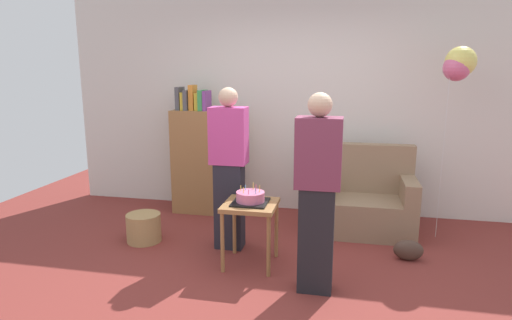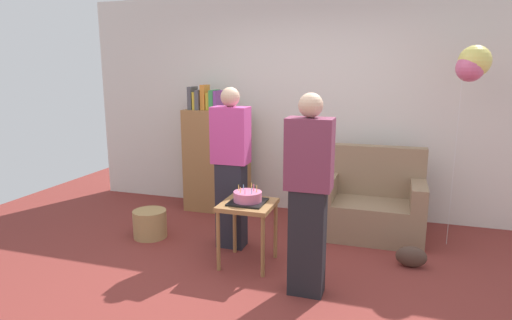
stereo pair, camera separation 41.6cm
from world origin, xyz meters
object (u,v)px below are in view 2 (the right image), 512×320
Objects in this scene: couch at (371,205)px; wicker_basket at (150,224)px; person_blowing_candles at (231,168)px; person_holding_cake at (308,195)px; bookshelf at (216,158)px; balloon_bunch at (473,64)px; side_table at (248,212)px; birthday_cake at (248,198)px; handbag at (411,257)px.

couch reaches higher than wicker_basket.
person_holding_cake is at bearing -47.11° from person_blowing_candles.
bookshelf is (-1.95, 0.28, 0.35)m from couch.
balloon_bunch is at bearing 0.60° from couch.
couch reaches higher than side_table.
side_table is 0.37× the size of person_blowing_candles.
person_blowing_candles reaches higher than side_table.
person_holding_cake is (0.63, -0.36, 0.18)m from birthday_cake.
person_holding_cake is 1.34m from handbag.
person_holding_cake reaches higher than birthday_cake.
birthday_cake is at bearing -149.45° from balloon_bunch.
balloon_bunch is (2.83, -0.27, 1.16)m from bookshelf.
birthday_cake is at bearing -164.81° from handbag.
bookshelf is 0.79× the size of balloon_bunch.
person_blowing_candles is 1.17m from person_holding_cake.
couch is at bearing 47.02° from birthday_cake.
balloon_bunch reaches higher than couch.
bookshelf is 2.64m from handbag.
couch is 1.84× the size of side_table.
bookshelf is 0.99× the size of person_blowing_candles.
couch is 1.63m from person_blowing_candles.
bookshelf is 1.67m from birthday_cake.
bookshelf is at bearing 171.94° from couch.
side_table reaches higher than handbag.
wicker_basket is at bearing 166.03° from side_table.
bookshelf reaches higher than wicker_basket.
couch is at bearing -8.06° from bookshelf.
person_blowing_candles is (0.61, -1.05, 0.15)m from bookshelf.
birthday_cake reaches higher than wicker_basket.
wicker_basket is 2.69m from handbag.
bookshelf is 4.46× the size of wicker_basket.
birthday_cake is at bearing -13.96° from wicker_basket.
balloon_bunch is (1.92, 1.14, 1.34)m from side_table.
wicker_basket is (-1.23, 0.31, -0.36)m from side_table.
balloon_bunch reaches higher than person_blowing_candles.
birthday_cake is 0.50m from person_blowing_candles.
balloon_bunch is (1.30, 1.50, 1.02)m from person_holding_cake.
handbag is (1.46, 0.40, -0.55)m from birthday_cake.
wicker_basket is (-1.86, 0.67, -0.68)m from person_holding_cake.
birthday_cake is 1.61m from handbag.
balloon_bunch is at bearing -5.40° from bookshelf.
person_blowing_candles is 4.53× the size of wicker_basket.
birthday_cake is (0.90, -1.40, -0.04)m from bookshelf.
handbag is (1.76, 0.04, -0.73)m from person_blowing_candles.
handbag is (1.46, 0.40, -0.41)m from side_table.
bookshelf is 2.68× the size of side_table.
side_table is 0.14m from birthday_cake.
person_holding_cake is (0.93, -0.72, 0.00)m from person_blowing_candles.
person_holding_cake is (0.63, -0.36, 0.33)m from side_table.
handbag is at bearing -122.01° from balloon_bunch.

